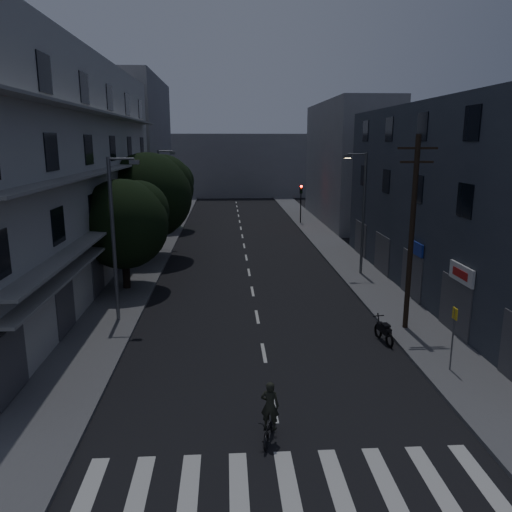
{
  "coord_description": "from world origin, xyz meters",
  "views": [
    {
      "loc": [
        -1.54,
        -13.32,
        8.84
      ],
      "look_at": [
        0.0,
        12.0,
        3.0
      ],
      "focal_mm": 35.0,
      "sensor_mm": 36.0,
      "label": 1
    }
  ],
  "objects": [
    {
      "name": "building_far_right",
      "position": [
        12.0,
        42.0,
        6.5
      ],
      "size": [
        6.0,
        20.0,
        13.0
      ],
      "primitive_type": "cube",
      "color": "slate",
      "rests_on": "ground"
    },
    {
      "name": "bus_stop_sign",
      "position": [
        7.11,
        4.16,
        1.89
      ],
      "size": [
        0.06,
        0.35,
        2.52
      ],
      "color": "#595B60",
      "rests_on": "sidewalk_right"
    },
    {
      "name": "traffic_signal_far_left",
      "position": [
        -6.41,
        39.65,
        3.1
      ],
      "size": [
        0.28,
        0.37,
        4.1
      ],
      "color": "black",
      "rests_on": "sidewalk_left"
    },
    {
      "name": "sidewalk_right",
      "position": [
        7.5,
        25.0,
        0.07
      ],
      "size": [
        3.0,
        90.0,
        0.15
      ],
      "primitive_type": "cube",
      "color": "#565659",
      "rests_on": "ground"
    },
    {
      "name": "street_lamp_right",
      "position": [
        7.39,
        18.79,
        4.6
      ],
      "size": [
        1.51,
        0.25,
        8.0
      ],
      "color": "#515458",
      "rests_on": "sidewalk_right"
    },
    {
      "name": "traffic_signal_far_right",
      "position": [
        6.6,
        40.25,
        3.1
      ],
      "size": [
        0.28,
        0.37,
        4.1
      ],
      "color": "black",
      "rests_on": "sidewalk_right"
    },
    {
      "name": "motorcycle",
      "position": [
        5.5,
        7.4,
        0.47
      ],
      "size": [
        0.55,
        1.84,
        1.18
      ],
      "rotation": [
        0.0,
        0.0,
        0.14
      ],
      "color": "black",
      "rests_on": "ground"
    },
    {
      "name": "tree_mid",
      "position": [
        -7.22,
        24.4,
        5.11
      ],
      "size": [
        6.45,
        6.45,
        7.94
      ],
      "color": "black",
      "rests_on": "sidewalk_left"
    },
    {
      "name": "building_left",
      "position": [
        -11.98,
        18.0,
        6.99
      ],
      "size": [
        7.0,
        36.0,
        14.0
      ],
      "color": "#AEAEA9",
      "rests_on": "ground"
    },
    {
      "name": "tree_near",
      "position": [
        -7.56,
        16.33,
        4.26
      ],
      "size": [
        5.33,
        5.33,
        6.58
      ],
      "color": "black",
      "rests_on": "sidewalk_left"
    },
    {
      "name": "street_lamp_left_far",
      "position": [
        -7.0,
        29.46,
        4.6
      ],
      "size": [
        1.51,
        0.25,
        8.0
      ],
      "color": "#5B5D63",
      "rests_on": "sidewalk_left"
    },
    {
      "name": "ground",
      "position": [
        0.0,
        25.0,
        0.0
      ],
      "size": [
        160.0,
        160.0,
        0.0
      ],
      "primitive_type": "plane",
      "color": "black",
      "rests_on": "ground"
    },
    {
      "name": "utility_pole",
      "position": [
        6.97,
        8.73,
        4.87
      ],
      "size": [
        1.8,
        0.24,
        9.0
      ],
      "color": "black",
      "rests_on": "sidewalk_right"
    },
    {
      "name": "building_right",
      "position": [
        11.99,
        14.0,
        5.5
      ],
      "size": [
        6.19,
        28.0,
        11.0
      ],
      "color": "#2C323C",
      "rests_on": "ground"
    },
    {
      "name": "building_far_end",
      "position": [
        0.0,
        70.0,
        5.0
      ],
      "size": [
        24.0,
        8.0,
        10.0
      ],
      "primitive_type": "cube",
      "color": "slate",
      "rests_on": "ground"
    },
    {
      "name": "building_far_left",
      "position": [
        -12.0,
        48.0,
        8.0
      ],
      "size": [
        6.0,
        20.0,
        16.0
      ],
      "primitive_type": "cube",
      "color": "slate",
      "rests_on": "ground"
    },
    {
      "name": "cyclist",
      "position": [
        -0.31,
        0.09,
        0.65
      ],
      "size": [
        0.93,
        1.61,
        1.93
      ],
      "rotation": [
        0.0,
        0.0,
        -0.28
      ],
      "color": "black",
      "rests_on": "ground"
    },
    {
      "name": "street_lamp_left_near",
      "position": [
        -6.88,
        10.73,
        4.6
      ],
      "size": [
        1.51,
        0.25,
        8.0
      ],
      "color": "slate",
      "rests_on": "sidewalk_left"
    },
    {
      "name": "crosswalk",
      "position": [
        -0.0,
        -2.0,
        0.0
      ],
      "size": [
        10.9,
        3.0,
        0.01
      ],
      "color": "beige",
      "rests_on": "ground"
    },
    {
      "name": "lane_markings",
      "position": [
        0.0,
        31.25,
        0.01
      ],
      "size": [
        0.15,
        60.5,
        0.01
      ],
      "color": "beige",
      "rests_on": "ground"
    },
    {
      "name": "sidewalk_left",
      "position": [
        -7.5,
        25.0,
        0.07
      ],
      "size": [
        3.0,
        90.0,
        0.15
      ],
      "primitive_type": "cube",
      "color": "#565659",
      "rests_on": "ground"
    },
    {
      "name": "tree_far",
      "position": [
        -7.45,
        37.07,
        4.47
      ],
      "size": [
        5.58,
        5.58,
        6.9
      ],
      "color": "black",
      "rests_on": "sidewalk_left"
    }
  ]
}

